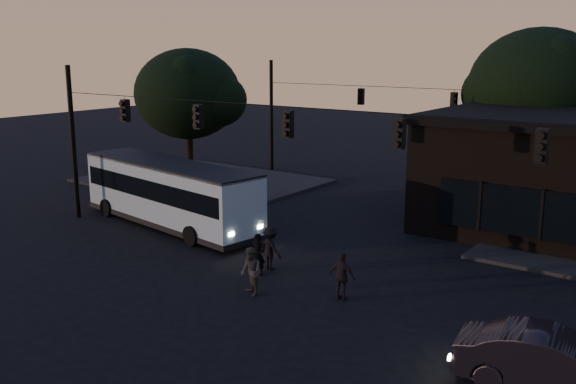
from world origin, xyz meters
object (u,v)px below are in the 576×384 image
Objects in this scene: bus at (170,191)px; car at (553,362)px; pedestrian_b at (251,272)px; pedestrian_d at (271,248)px; pedestrian_c at (342,276)px; pedestrian_a at (258,255)px.

bus reaches higher than car.
car is at bearing 26.09° from pedestrian_b.
car is 2.75× the size of pedestrian_d.
pedestrian_b is 1.00× the size of pedestrian_d.
car is 2.77× the size of pedestrian_b.
pedestrian_b is at bearing 125.45° from pedestrian_d.
pedestrian_a is at bearing -2.68° from pedestrian_c.
bus is 2.40× the size of car.
bus is at bearing 141.10° from pedestrian_a.
pedestrian_b is (-10.00, 0.56, 0.07)m from car.
pedestrian_b is at bearing -18.86° from bus.
car is at bearing -29.73° from pedestrian_a.
pedestrian_d is (-3.80, 1.02, 0.01)m from pedestrian_c.
pedestrian_c is (3.78, -0.23, 0.04)m from pedestrian_a.
car is at bearing 165.31° from pedestrian_c.
pedestrian_c is at bearing 65.34° from car.
pedestrian_d is (-11.04, 3.03, 0.08)m from car.
pedestrian_a is (-11.02, 2.24, 0.03)m from car.
bus reaches higher than pedestrian_c.
car is at bearing -6.42° from bus.
bus is 19.33m from car.
pedestrian_c is (-7.24, 2.01, 0.06)m from car.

